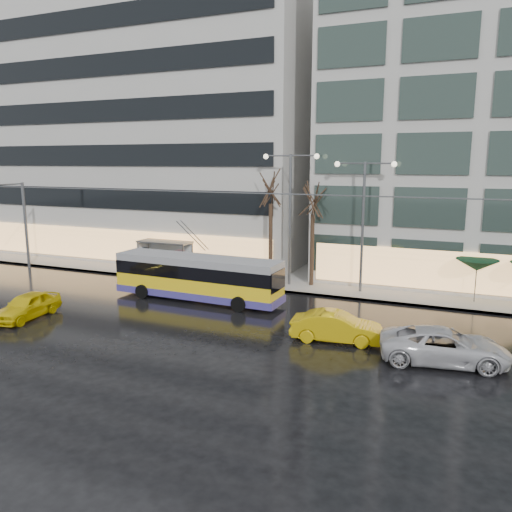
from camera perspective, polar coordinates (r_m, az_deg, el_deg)
The scene contains 18 objects.
ground at distance 26.70m, azimuth -7.95°, elevation -8.30°, with size 140.00×140.00×0.00m, color black.
sidewalk at distance 38.29m, azimuth 5.36°, elevation -2.25°, with size 80.00×10.00×0.15m, color gray.
kerb at distance 33.73m, azimuth 2.84°, elevation -4.02°, with size 80.00×0.10×0.15m, color slate.
building_left at distance 49.99m, azimuth -13.22°, elevation 13.34°, with size 34.00×14.00×22.00m, color #B0AEA8.
trolleybus at distance 31.68m, azimuth -6.69°, elevation -2.62°, with size 11.08×4.46×5.11m.
catenary at distance 32.23m, azimuth 0.57°, elevation 2.88°, with size 42.24×5.12×7.00m.
bus_shelter at distance 39.34m, azimuth -10.67°, elevation 0.76°, with size 4.20×1.60×2.51m.
street_lamp_near at distance 34.37m, azimuth 3.93°, elevation 6.27°, with size 3.96×0.36×9.03m.
street_lamp_far at distance 33.14m, azimuth 12.17°, elevation 5.40°, with size 3.96×0.36×8.53m.
tree_a at distance 35.00m, azimuth 1.71°, elevation 8.16°, with size 3.20×3.20×8.40m.
tree_b at distance 34.28m, azimuth 6.55°, elevation 6.89°, with size 3.20×3.20×7.70m.
parasol_a at distance 33.27m, azimuth 23.94°, elevation -0.96°, with size 2.50×2.50×2.65m.
taxi_a at distance 30.86m, azimuth -24.70°, elevation -5.20°, with size 1.69×4.20×1.43m, color yellow.
taxi_b at distance 24.89m, azimuth 9.19°, elevation -8.00°, with size 1.55×4.43×1.46m, color gold.
sedan_silver at distance 23.55m, azimuth 20.73°, elevation -9.60°, with size 2.53×5.48×1.52m, color #BCBBC0.
pedestrian_a at distance 37.11m, azimuth -8.72°, elevation -0.36°, with size 1.24×1.26×2.19m.
pedestrian_b at distance 36.87m, azimuth -5.14°, elevation -1.30°, with size 1.03×0.95×1.69m.
pedestrian_c at distance 39.17m, azimuth -12.55°, elevation -0.40°, with size 1.18×0.96×2.11m.
Camera 1 is at (12.98, -21.66, 8.69)m, focal length 35.00 mm.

